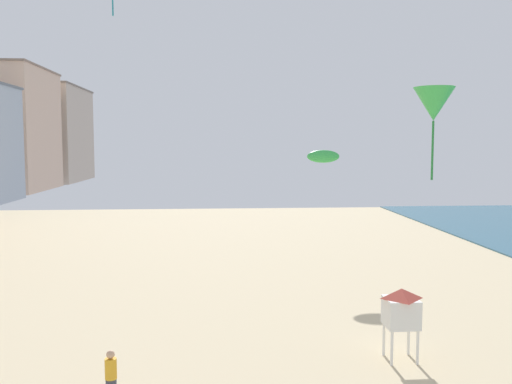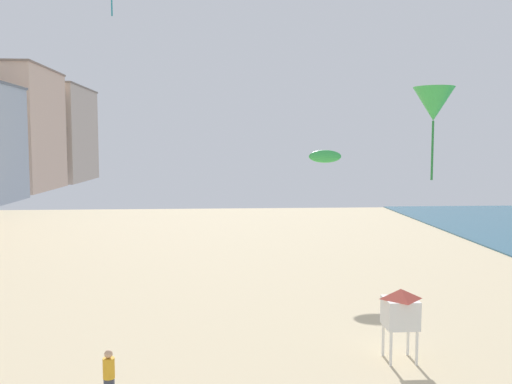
# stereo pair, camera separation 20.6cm
# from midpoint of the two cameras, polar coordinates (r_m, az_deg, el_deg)

# --- Properties ---
(boardwalk_hotel_distant) EXTENTS (14.85, 19.07, 19.73)m
(boardwalk_hotel_distant) POSITION_cam_midpoint_polar(r_m,az_deg,el_deg) (98.71, -24.42, 5.90)
(boardwalk_hotel_distant) COLOR beige
(boardwalk_hotel_distant) RESTS_ON ground
(boardwalk_hotel_furthest) EXTENTS (15.69, 22.38, 18.90)m
(boardwalk_hotel_furthest) POSITION_cam_midpoint_polar(r_m,az_deg,el_deg) (119.92, -20.61, 5.59)
(boardwalk_hotel_furthest) COLOR #C6B29E
(boardwalk_hotel_furthest) RESTS_ON ground
(kite_flyer) EXTENTS (0.34, 0.34, 1.64)m
(kite_flyer) POSITION_cam_midpoint_polar(r_m,az_deg,el_deg) (17.33, -14.55, -17.69)
(kite_flyer) COLOR #383D4C
(kite_flyer) RESTS_ON ground
(lifeguard_stand) EXTENTS (1.10, 1.10, 2.55)m
(lifeguard_stand) POSITION_cam_midpoint_polar(r_m,az_deg,el_deg) (20.28, 14.92, -11.55)
(lifeguard_stand) COLOR white
(lifeguard_stand) RESTS_ON ground
(kite_green_parafoil) EXTENTS (2.10, 0.58, 0.82)m
(kite_green_parafoil) POSITION_cam_midpoint_polar(r_m,az_deg,el_deg) (35.79, 7.28, 3.65)
(kite_green_parafoil) COLOR green
(kite_green_delta) EXTENTS (1.49, 1.49, 3.40)m
(kite_green_delta) POSITION_cam_midpoint_polar(r_m,az_deg,el_deg) (21.46, 18.07, 8.59)
(kite_green_delta) COLOR green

